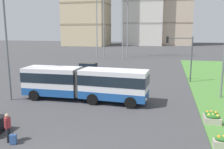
{
  "coord_description": "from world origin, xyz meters",
  "views": [
    {
      "loc": [
        5.81,
        -8.75,
        6.44
      ],
      "look_at": [
        0.44,
        13.49,
        2.2
      ],
      "focal_mm": 38.02,
      "sensor_mm": 36.0,
      "label": 1
    }
  ],
  "objects_px": {
    "articulated_bus": "(84,83)",
    "flower_planter_3": "(211,116)",
    "car_navy_sedan": "(89,68)",
    "flower_planter_2": "(213,119)",
    "rolling_suitcase": "(13,139)",
    "traffic_light_far_right": "(183,51)",
    "pedestrian_crossing": "(8,126)",
    "streetlight_left": "(7,44)",
    "flower_planter_1": "(224,142)"
  },
  "relations": [
    {
      "from": "articulated_bus",
      "to": "flower_planter_3",
      "type": "bearing_deg",
      "value": -15.38
    },
    {
      "from": "car_navy_sedan",
      "to": "flower_planter_2",
      "type": "bearing_deg",
      "value": -49.14
    },
    {
      "from": "articulated_bus",
      "to": "rolling_suitcase",
      "type": "xyz_separation_m",
      "value": [
        -0.95,
        -9.29,
        -1.34
      ]
    },
    {
      "from": "flower_planter_2",
      "to": "flower_planter_3",
      "type": "xyz_separation_m",
      "value": [
        0.0,
        0.65,
        0.0
      ]
    },
    {
      "from": "flower_planter_2",
      "to": "flower_planter_3",
      "type": "bearing_deg",
      "value": 90.0
    },
    {
      "from": "flower_planter_2",
      "to": "car_navy_sedan",
      "type": "bearing_deg",
      "value": 130.86
    },
    {
      "from": "articulated_bus",
      "to": "traffic_light_far_right",
      "type": "xyz_separation_m",
      "value": [
        9.18,
        10.46,
        2.28
      ]
    },
    {
      "from": "car_navy_sedan",
      "to": "pedestrian_crossing",
      "type": "height_order",
      "value": "pedestrian_crossing"
    },
    {
      "from": "articulated_bus",
      "to": "pedestrian_crossing",
      "type": "height_order",
      "value": "articulated_bus"
    },
    {
      "from": "rolling_suitcase",
      "to": "streetlight_left",
      "type": "distance_m",
      "value": 10.86
    },
    {
      "from": "articulated_bus",
      "to": "flower_planter_1",
      "type": "distance_m",
      "value": 12.9
    },
    {
      "from": "car_navy_sedan",
      "to": "flower_planter_2",
      "type": "distance_m",
      "value": 22.9
    },
    {
      "from": "traffic_light_far_right",
      "to": "streetlight_left",
      "type": "relative_size",
      "value": 0.59
    },
    {
      "from": "flower_planter_3",
      "to": "traffic_light_far_right",
      "type": "relative_size",
      "value": 0.19
    },
    {
      "from": "articulated_bus",
      "to": "streetlight_left",
      "type": "height_order",
      "value": "streetlight_left"
    },
    {
      "from": "car_navy_sedan",
      "to": "traffic_light_far_right",
      "type": "relative_size",
      "value": 0.79
    },
    {
      "from": "pedestrian_crossing",
      "to": "flower_planter_2",
      "type": "height_order",
      "value": "pedestrian_crossing"
    },
    {
      "from": "articulated_bus",
      "to": "flower_planter_2",
      "type": "height_order",
      "value": "articulated_bus"
    },
    {
      "from": "rolling_suitcase",
      "to": "flower_planter_2",
      "type": "xyz_separation_m",
      "value": [
        11.62,
        5.71,
        0.11
      ]
    },
    {
      "from": "streetlight_left",
      "to": "articulated_bus",
      "type": "bearing_deg",
      "value": 13.19
    },
    {
      "from": "pedestrian_crossing",
      "to": "flower_planter_1",
      "type": "relative_size",
      "value": 1.58
    },
    {
      "from": "flower_planter_1",
      "to": "traffic_light_far_right",
      "type": "xyz_separation_m",
      "value": [
        -1.5,
        17.6,
        3.51
      ]
    },
    {
      "from": "articulated_bus",
      "to": "streetlight_left",
      "type": "bearing_deg",
      "value": -166.81
    },
    {
      "from": "flower_planter_2",
      "to": "flower_planter_3",
      "type": "height_order",
      "value": "same"
    },
    {
      "from": "car_navy_sedan",
      "to": "flower_planter_1",
      "type": "height_order",
      "value": "car_navy_sedan"
    },
    {
      "from": "flower_planter_1",
      "to": "traffic_light_far_right",
      "type": "bearing_deg",
      "value": 94.87
    },
    {
      "from": "rolling_suitcase",
      "to": "streetlight_left",
      "type": "height_order",
      "value": "streetlight_left"
    },
    {
      "from": "pedestrian_crossing",
      "to": "flower_planter_3",
      "type": "bearing_deg",
      "value": 27.0
    },
    {
      "from": "rolling_suitcase",
      "to": "flower_planter_3",
      "type": "distance_m",
      "value": 13.25
    },
    {
      "from": "car_navy_sedan",
      "to": "flower_planter_2",
      "type": "relative_size",
      "value": 4.13
    },
    {
      "from": "car_navy_sedan",
      "to": "pedestrian_crossing",
      "type": "distance_m",
      "value": 23.0
    },
    {
      "from": "articulated_bus",
      "to": "flower_planter_2",
      "type": "bearing_deg",
      "value": -18.55
    },
    {
      "from": "traffic_light_far_right",
      "to": "streetlight_left",
      "type": "xyz_separation_m",
      "value": [
        -15.94,
        -12.05,
        1.35
      ]
    },
    {
      "from": "car_navy_sedan",
      "to": "flower_planter_1",
      "type": "xyz_separation_m",
      "value": [
        14.98,
        -20.87,
        -0.33
      ]
    },
    {
      "from": "pedestrian_crossing",
      "to": "flower_planter_2",
      "type": "distance_m",
      "value": 13.28
    },
    {
      "from": "flower_planter_1",
      "to": "streetlight_left",
      "type": "height_order",
      "value": "streetlight_left"
    },
    {
      "from": "flower_planter_3",
      "to": "traffic_light_far_right",
      "type": "distance_m",
      "value": 13.93
    },
    {
      "from": "flower_planter_2",
      "to": "traffic_light_far_right",
      "type": "xyz_separation_m",
      "value": [
        -1.5,
        14.05,
        3.51
      ]
    },
    {
      "from": "car_navy_sedan",
      "to": "pedestrian_crossing",
      "type": "xyz_separation_m",
      "value": [
        2.9,
        -22.82,
        0.25
      ]
    },
    {
      "from": "articulated_bus",
      "to": "flower_planter_1",
      "type": "bearing_deg",
      "value": -33.75
    },
    {
      "from": "pedestrian_crossing",
      "to": "flower_planter_1",
      "type": "distance_m",
      "value": 12.25
    },
    {
      "from": "flower_planter_1",
      "to": "flower_planter_3",
      "type": "height_order",
      "value": "same"
    },
    {
      "from": "car_navy_sedan",
      "to": "rolling_suitcase",
      "type": "relative_size",
      "value": 4.68
    },
    {
      "from": "articulated_bus",
      "to": "pedestrian_crossing",
      "type": "xyz_separation_m",
      "value": [
        -1.4,
        -9.09,
        -0.65
      ]
    },
    {
      "from": "flower_planter_2",
      "to": "rolling_suitcase",
      "type": "bearing_deg",
      "value": -153.86
    },
    {
      "from": "flower_planter_1",
      "to": "flower_planter_2",
      "type": "distance_m",
      "value": 3.55
    },
    {
      "from": "flower_planter_3",
      "to": "flower_planter_2",
      "type": "bearing_deg",
      "value": -90.0
    },
    {
      "from": "flower_planter_1",
      "to": "traffic_light_far_right",
      "type": "relative_size",
      "value": 0.19
    },
    {
      "from": "flower_planter_3",
      "to": "traffic_light_far_right",
      "type": "bearing_deg",
      "value": 96.38
    },
    {
      "from": "articulated_bus",
      "to": "car_navy_sedan",
      "type": "distance_m",
      "value": 14.41
    }
  ]
}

